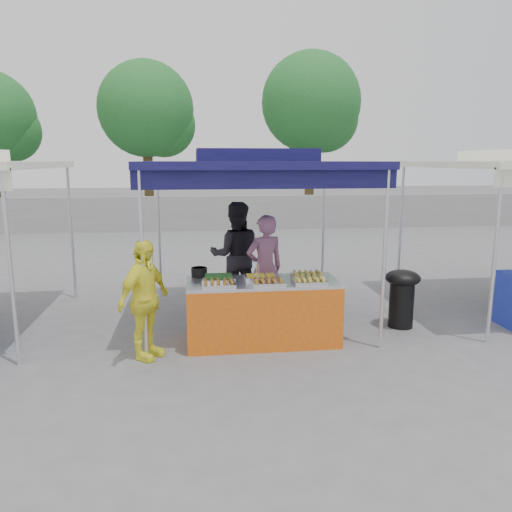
{
  "coord_description": "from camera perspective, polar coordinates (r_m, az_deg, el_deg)",
  "views": [
    {
      "loc": [
        -0.89,
        -6.44,
        2.41
      ],
      "look_at": [
        0.0,
        0.6,
        1.05
      ],
      "focal_mm": 35.0,
      "sensor_mm": 36.0,
      "label": 1
    }
  ],
  "objects": [
    {
      "name": "food_tray_fm",
      "position": [
        6.35,
        1.39,
        -3.05
      ],
      "size": [
        0.42,
        0.3,
        0.07
      ],
      "color": "white",
      "rests_on": "vendor_table"
    },
    {
      "name": "crate_left",
      "position": [
        7.29,
        -3.89,
        -7.29
      ],
      "size": [
        0.47,
        0.33,
        0.28
      ],
      "primitive_type": "cube",
      "color": "#1626B8",
      "rests_on": "ground_plane"
    },
    {
      "name": "tree_1",
      "position": [
        19.61,
        -12.0,
        15.65
      ],
      "size": [
        3.56,
        3.51,
        6.04
      ],
      "color": "#493A1C",
      "rests_on": "ground_plane"
    },
    {
      "name": "vendor_woman",
      "position": [
        7.5,
        1.01,
        -1.44
      ],
      "size": [
        0.68,
        0.54,
        1.62
      ],
      "primitive_type": "imported",
      "rotation": [
        0.0,
        0.0,
        3.44
      ],
      "color": "#9B6387",
      "rests_on": "ground_plane"
    },
    {
      "name": "customer_person",
      "position": [
        6.23,
        -12.65,
        -4.91
      ],
      "size": [
        0.79,
        0.93,
        1.49
      ],
      "primitive_type": "imported",
      "rotation": [
        0.0,
        0.0,
        0.98
      ],
      "color": "#FEF838",
      "rests_on": "ground_plane"
    },
    {
      "name": "ground_plane",
      "position": [
        6.93,
        0.63,
        -9.5
      ],
      "size": [
        80.0,
        80.0,
        0.0
      ],
      "primitive_type": "plane",
      "color": "slate"
    },
    {
      "name": "food_tray_br",
      "position": [
        6.77,
        5.86,
        -2.23
      ],
      "size": [
        0.42,
        0.3,
        0.07
      ],
      "color": "white",
      "rests_on": "vendor_table"
    },
    {
      "name": "tree_2",
      "position": [
        19.96,
        6.68,
        16.58
      ],
      "size": [
        3.78,
        3.76,
        6.47
      ],
      "color": "#493A1C",
      "rests_on": "ground_plane"
    },
    {
      "name": "food_tray_fr",
      "position": [
        6.45,
        6.11,
        -2.88
      ],
      "size": [
        0.42,
        0.3,
        0.07
      ],
      "color": "white",
      "rests_on": "vendor_table"
    },
    {
      "name": "back_wall",
      "position": [
        17.55,
        -4.29,
        4.91
      ],
      "size": [
        40.0,
        0.25,
        1.2
      ],
      "primitive_type": "cube",
      "color": "gray",
      "rests_on": "ground_plane"
    },
    {
      "name": "crate_right",
      "position": [
        7.55,
        2.65,
        -6.69
      ],
      "size": [
        0.46,
        0.32,
        0.27
      ],
      "primitive_type": "cube",
      "color": "#1626B8",
      "rests_on": "ground_plane"
    },
    {
      "name": "skewer_cup",
      "position": [
        6.38,
        0.17,
        -2.9
      ],
      "size": [
        0.07,
        0.07,
        0.09
      ],
      "primitive_type": "cylinder",
      "color": "silver",
      "rests_on": "vendor_table"
    },
    {
      "name": "cooking_pot",
      "position": [
        6.85,
        -6.51,
        -1.84
      ],
      "size": [
        0.22,
        0.22,
        0.13
      ],
      "primitive_type": "cylinder",
      "color": "black",
      "rests_on": "vendor_table"
    },
    {
      "name": "food_tray_bl",
      "position": [
        6.61,
        -4.29,
        -2.52
      ],
      "size": [
        0.42,
        0.3,
        0.07
      ],
      "color": "white",
      "rests_on": "vendor_table"
    },
    {
      "name": "wok_burner",
      "position": [
        7.59,
        16.34,
        -4.1
      ],
      "size": [
        0.51,
        0.51,
        0.86
      ],
      "rotation": [
        0.0,
        0.0,
        -0.01
      ],
      "color": "black",
      "rests_on": "ground_plane"
    },
    {
      "name": "helper_man",
      "position": [
        8.18,
        -2.32,
        0.07
      ],
      "size": [
        0.89,
        0.72,
        1.76
      ],
      "primitive_type": "imported",
      "rotation": [
        0.0,
        0.0,
        3.08
      ],
      "color": "#222127",
      "rests_on": "ground_plane"
    },
    {
      "name": "food_tray_bm",
      "position": [
        6.66,
        0.52,
        -2.39
      ],
      "size": [
        0.42,
        0.3,
        0.07
      ],
      "color": "white",
      "rests_on": "vendor_table"
    },
    {
      "name": "food_tray_fl",
      "position": [
        6.29,
        -4.29,
        -3.21
      ],
      "size": [
        0.42,
        0.3,
        0.07
      ],
      "color": "white",
      "rests_on": "vendor_table"
    },
    {
      "name": "crate_stacked",
      "position": [
        7.47,
        2.67,
        -4.76
      ],
      "size": [
        0.43,
        0.3,
        0.26
      ],
      "primitive_type": "cube",
      "color": "#1626B8",
      "rests_on": "crate_right"
    },
    {
      "name": "vendor_table",
      "position": [
        6.7,
        0.76,
        -6.38
      ],
      "size": [
        2.0,
        0.8,
        0.85
      ],
      "color": "#DB5D13",
      "rests_on": "ground_plane"
    },
    {
      "name": "main_canopy",
      "position": [
        7.46,
        -0.36,
        10.55
      ],
      "size": [
        3.2,
        3.2,
        2.57
      ],
      "color": "silver",
      "rests_on": "ground_plane"
    }
  ]
}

